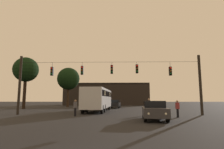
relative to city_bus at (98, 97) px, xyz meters
The scene contains 11 objects.
ground_plane 4.55m from the city_bus, 65.94° to the left, with size 168.00×168.00×0.00m, color black.
overhead_signal_span 6.21m from the city_bus, 72.81° to the right, with size 19.82×0.44×6.40m.
city_bus is the anchor object (origin of this frame).
car_near_right 11.78m from the city_bus, 61.82° to the right, with size 2.24×4.47×1.52m.
car_far_left 9.33m from the city_bus, 76.35° to the left, with size 2.28×4.48×1.52m.
pedestrian_crossing_left 11.58m from the city_bus, 45.48° to the right, with size 0.28×0.38×1.55m.
pedestrian_crossing_center 8.19m from the city_bus, 42.69° to the right, with size 0.29×0.39×1.73m.
pedestrian_crossing_right 7.54m from the city_bus, 101.68° to the right, with size 0.30×0.39×1.60m.
corner_building 27.82m from the city_bus, 90.58° to the left, with size 22.70×10.88×5.90m.
tree_left_silhouette 16.01m from the city_bus, 120.37° to the left, with size 4.73×4.73×8.34m.
tree_behind_building 15.18m from the city_bus, 156.95° to the left, with size 4.26×4.26×8.87m.
Camera 1 is at (0.87, -4.62, 1.67)m, focal length 29.36 mm.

